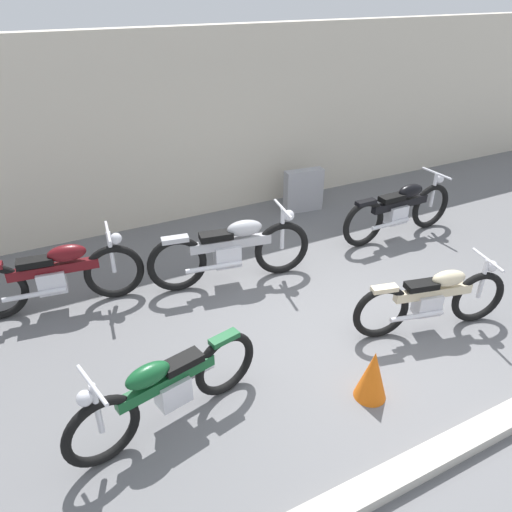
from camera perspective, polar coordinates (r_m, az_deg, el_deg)
The scene contains 10 objects.
ground_plane at distance 5.79m, azimuth 11.53°, elevation -9.52°, with size 40.00×40.00×0.00m, color slate.
building_wall at distance 8.39m, azimuth -5.47°, elevation 14.97°, with size 18.00×0.30×3.01m, color beige.
curb_strip at distance 4.98m, azimuth 23.60°, elevation -18.89°, with size 18.00×0.24×0.12m, color #B7B2A8.
stone_marker at distance 8.68m, azimuth 5.55°, elevation 7.61°, with size 0.69×0.20×0.75m, color #9E9EA3.
traffic_cone at distance 4.97m, azimuth 13.43°, elevation -13.31°, with size 0.32×0.32×0.55m, color orange.
motorcycle_black at distance 8.01m, azimuth 16.43°, elevation 5.23°, with size 2.13×0.59×0.95m.
motorcycle_silver at distance 6.47m, azimuth -2.78°, elevation 0.71°, with size 2.20×0.66×1.00m.
motorcycle_maroon at distance 6.41m, azimuth -22.20°, elevation -2.13°, with size 2.12×0.59×0.95m.
motorcycle_cream at distance 5.96m, azimuth 19.94°, elevation -4.71°, with size 1.88×0.67×0.86m.
motorcycle_green at distance 4.57m, azimuth -10.43°, elevation -15.02°, with size 1.92×0.66×0.87m.
Camera 1 is at (-3.04, -3.38, 3.59)m, focal length 34.32 mm.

